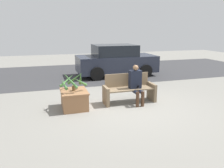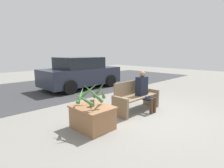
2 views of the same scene
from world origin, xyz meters
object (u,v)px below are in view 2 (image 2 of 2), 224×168
object	(u,v)px
bench	(136,97)
person_seated	(144,90)
planter_box	(92,116)
parked_car	(81,73)
potted_plant	(91,94)

from	to	relation	value
bench	person_seated	size ratio (longest dim) A/B	1.36
planter_box	parked_car	bearing A→B (deg)	57.62
potted_plant	parked_car	size ratio (longest dim) A/B	0.21
bench	parked_car	size ratio (longest dim) A/B	0.42
potted_plant	person_seated	bearing A→B (deg)	-3.52
bench	planter_box	size ratio (longest dim) A/B	1.75
person_seated	parked_car	distance (m)	4.38
potted_plant	parked_car	xyz separation A→B (m)	(2.67, 4.19, -0.08)
bench	planter_box	bearing A→B (deg)	-177.67
bench	planter_box	distance (m)	1.76
person_seated	potted_plant	size ratio (longest dim) A/B	1.49
person_seated	potted_plant	bearing A→B (deg)	176.48
potted_plant	parked_car	distance (m)	4.98
planter_box	parked_car	world-z (taller)	parked_car
bench	potted_plant	bearing A→B (deg)	-177.68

